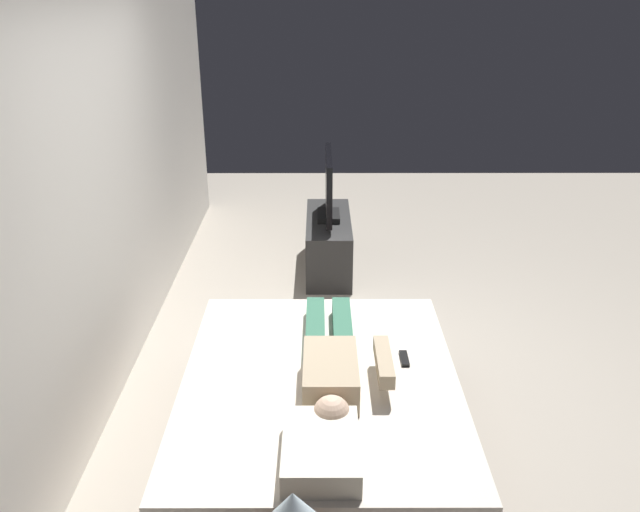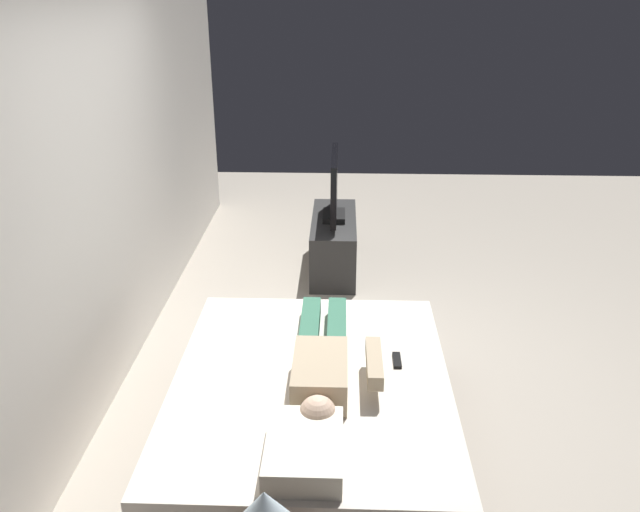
{
  "view_description": "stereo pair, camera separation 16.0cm",
  "coord_description": "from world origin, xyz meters",
  "px_view_note": "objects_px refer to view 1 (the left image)",
  "views": [
    {
      "loc": [
        -3.75,
        0.25,
        2.53
      ],
      "look_at": [
        0.51,
        0.24,
        0.69
      ],
      "focal_mm": 36.62,
      "sensor_mm": 36.0,
      "label": 1
    },
    {
      "loc": [
        -3.74,
        0.09,
        2.53
      ],
      "look_at": [
        0.51,
        0.24,
        0.69
      ],
      "focal_mm": 36.62,
      "sensor_mm": 36.0,
      "label": 2
    }
  ],
  "objects_px": {
    "pillow": "(321,450)",
    "tv_stand": "(328,244)",
    "person": "(333,362)",
    "bed": "(320,420)",
    "tv": "(329,188)",
    "remote": "(404,359)"
  },
  "relations": [
    {
      "from": "person",
      "to": "tv_stand",
      "type": "xyz_separation_m",
      "value": [
        2.58,
        -0.01,
        -0.37
      ]
    },
    {
      "from": "remote",
      "to": "tv",
      "type": "bearing_deg",
      "value": 9.13
    },
    {
      "from": "remote",
      "to": "tv_stand",
      "type": "bearing_deg",
      "value": 9.13
    },
    {
      "from": "bed",
      "to": "remote",
      "type": "height_order",
      "value": "remote"
    },
    {
      "from": "tv",
      "to": "person",
      "type": "bearing_deg",
      "value": 179.69
    },
    {
      "from": "bed",
      "to": "tv_stand",
      "type": "relative_size",
      "value": 1.76
    },
    {
      "from": "pillow",
      "to": "person",
      "type": "xyz_separation_m",
      "value": [
        0.67,
        -0.07,
        0.02
      ]
    },
    {
      "from": "tv_stand",
      "to": "tv",
      "type": "xyz_separation_m",
      "value": [
        0.0,
        -0.0,
        0.53
      ]
    },
    {
      "from": "remote",
      "to": "tv_stand",
      "type": "height_order",
      "value": "remote"
    },
    {
      "from": "bed",
      "to": "tv",
      "type": "height_order",
      "value": "tv"
    },
    {
      "from": "bed",
      "to": "remote",
      "type": "distance_m",
      "value": 0.58
    },
    {
      "from": "pillow",
      "to": "tv_stand",
      "type": "relative_size",
      "value": 0.44
    },
    {
      "from": "bed",
      "to": "pillow",
      "type": "height_order",
      "value": "pillow"
    },
    {
      "from": "pillow",
      "to": "tv_stand",
      "type": "bearing_deg",
      "value": -1.41
    },
    {
      "from": "person",
      "to": "tv",
      "type": "distance_m",
      "value": 2.59
    },
    {
      "from": "tv",
      "to": "pillow",
      "type": "bearing_deg",
      "value": 178.59
    },
    {
      "from": "pillow",
      "to": "tv",
      "type": "xyz_separation_m",
      "value": [
        3.26,
        -0.08,
        0.18
      ]
    },
    {
      "from": "bed",
      "to": "person",
      "type": "xyz_separation_m",
      "value": [
        0.03,
        -0.07,
        0.36
      ]
    },
    {
      "from": "remote",
      "to": "tv",
      "type": "relative_size",
      "value": 0.17
    },
    {
      "from": "remote",
      "to": "person",
      "type": "bearing_deg",
      "value": 110.47
    },
    {
      "from": "person",
      "to": "tv_stand",
      "type": "bearing_deg",
      "value": -0.31
    },
    {
      "from": "tv",
      "to": "tv_stand",
      "type": "bearing_deg",
      "value": 172.87
    }
  ]
}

